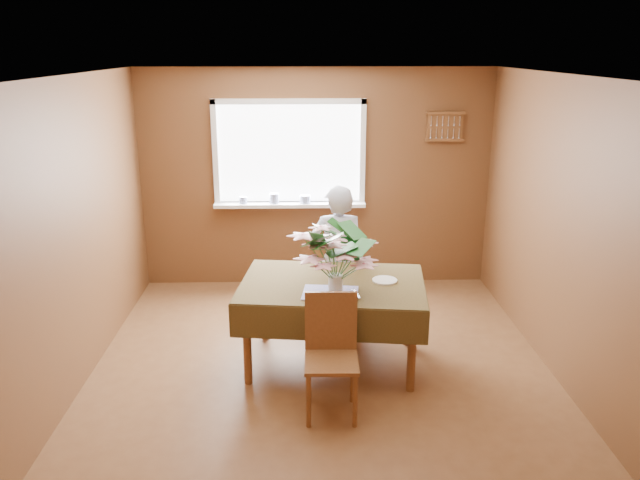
{
  "coord_description": "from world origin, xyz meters",
  "views": [
    {
      "loc": [
        -0.15,
        -4.78,
        2.71
      ],
      "look_at": [
        0.0,
        0.55,
        1.05
      ],
      "focal_mm": 35.0,
      "sensor_mm": 36.0,
      "label": 1
    }
  ],
  "objects_px": {
    "chair_near": "(331,349)",
    "seated_woman": "(338,259)",
    "chair_far": "(335,274)",
    "flower_bouquet": "(336,253)",
    "dining_table": "(332,292)"
  },
  "relations": [
    {
      "from": "chair_near",
      "to": "seated_woman",
      "type": "height_order",
      "value": "seated_woman"
    },
    {
      "from": "dining_table",
      "to": "flower_bouquet",
      "type": "xyz_separation_m",
      "value": [
        0.02,
        -0.23,
        0.44
      ]
    },
    {
      "from": "chair_near",
      "to": "flower_bouquet",
      "type": "relative_size",
      "value": 1.52
    },
    {
      "from": "seated_woman",
      "to": "chair_near",
      "type": "bearing_deg",
      "value": 84.44
    },
    {
      "from": "chair_far",
      "to": "chair_near",
      "type": "bearing_deg",
      "value": 86.32
    },
    {
      "from": "chair_far",
      "to": "seated_woman",
      "type": "relative_size",
      "value": 0.64
    },
    {
      "from": "chair_far",
      "to": "chair_near",
      "type": "height_order",
      "value": "chair_far"
    },
    {
      "from": "chair_far",
      "to": "flower_bouquet",
      "type": "height_order",
      "value": "flower_bouquet"
    },
    {
      "from": "chair_near",
      "to": "seated_woman",
      "type": "relative_size",
      "value": 0.64
    },
    {
      "from": "chair_far",
      "to": "flower_bouquet",
      "type": "bearing_deg",
      "value": 87.47
    },
    {
      "from": "dining_table",
      "to": "seated_woman",
      "type": "xyz_separation_m",
      "value": [
        0.08,
        0.72,
        0.06
      ]
    },
    {
      "from": "dining_table",
      "to": "chair_far",
      "type": "height_order",
      "value": "chair_far"
    },
    {
      "from": "dining_table",
      "to": "flower_bouquet",
      "type": "relative_size",
      "value": 2.75
    },
    {
      "from": "seated_woman",
      "to": "dining_table",
      "type": "bearing_deg",
      "value": 82.79
    },
    {
      "from": "chair_far",
      "to": "seated_woman",
      "type": "distance_m",
      "value": 0.27
    }
  ]
}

